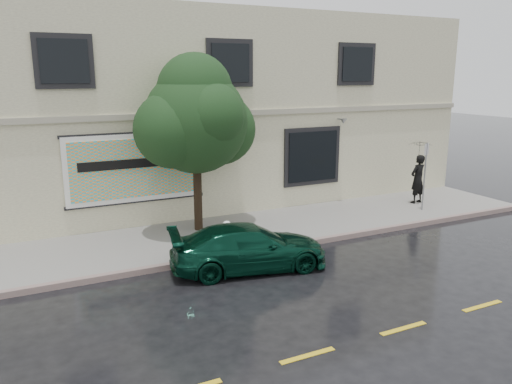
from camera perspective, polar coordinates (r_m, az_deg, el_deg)
name	(u,v)px	position (r m, az deg, el deg)	size (l,w,h in m)	color
ground	(308,268)	(13.03, 6.00, -8.62)	(90.00, 90.00, 0.00)	black
sidewalk	(253,230)	(15.68, -0.31, -4.41)	(20.00, 3.50, 0.15)	gray
curb	(280,247)	(14.21, 2.78, -6.34)	(20.00, 0.18, 0.16)	gray
road_marking	(403,328)	(10.52, 16.49, -14.71)	(19.00, 0.12, 0.01)	gold
building	(191,109)	(20.31, -7.50, 9.40)	(20.00, 8.12, 7.00)	beige
billboard	(136,168)	(15.72, -13.60, 2.69)	(4.30, 0.16, 2.20)	white
car	(249,247)	(12.70, -0.80, -6.34)	(1.76, 3.98, 1.16)	#072F20
pedestrian	(418,179)	(19.46, 17.99, 1.42)	(0.66, 0.43, 1.81)	black
umbrella	(420,146)	(19.26, 18.25, 5.02)	(0.89, 0.89, 0.66)	black
street_tree	(196,122)	(14.99, -6.90, 7.96)	(3.08, 3.08, 4.88)	black
fire_hydrant	(227,236)	(13.69, -3.34, -5.01)	(0.34, 0.32, 0.82)	white
sign_pole	(425,170)	(18.37, 18.75, 2.44)	(0.29, 0.12, 2.40)	gray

